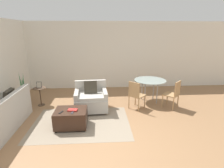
% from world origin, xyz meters
% --- Properties ---
extents(ground_plane, '(20.00, 20.00, 0.00)m').
position_xyz_m(ground_plane, '(0.00, 0.00, 0.00)').
color(ground_plane, '#936B47').
extents(wall_back, '(12.00, 0.06, 2.75)m').
position_xyz_m(wall_back, '(0.00, 4.00, 1.38)').
color(wall_back, white).
rests_on(wall_back, ground_plane).
extents(area_rug, '(2.55, 1.82, 0.01)m').
position_xyz_m(area_rug, '(-0.51, 0.90, 0.00)').
color(area_rug, gray).
rests_on(area_rug, ground_plane).
extents(couch, '(0.84, 2.01, 0.91)m').
position_xyz_m(couch, '(-2.43, 0.68, 0.31)').
color(couch, '#B2ADA3').
rests_on(couch, ground_plane).
extents(armchair, '(1.02, 0.89, 0.92)m').
position_xyz_m(armchair, '(-0.28, 1.70, 0.36)').
color(armchair, '#B2ADA3').
rests_on(armchair, ground_plane).
extents(ottoman, '(0.79, 0.62, 0.46)m').
position_xyz_m(ottoman, '(-0.74, 0.73, 0.25)').
color(ottoman, '#382319').
rests_on(ottoman, ground_plane).
extents(book_stack, '(0.25, 0.17, 0.03)m').
position_xyz_m(book_stack, '(-0.68, 0.70, 0.47)').
color(book_stack, '#B72D28').
rests_on(book_stack, ottoman).
extents(tv_remote_primary, '(0.10, 0.15, 0.01)m').
position_xyz_m(tv_remote_primary, '(-0.95, 0.61, 0.46)').
color(tv_remote_primary, black).
rests_on(tv_remote_primary, ottoman).
extents(tv_remote_secondary, '(0.07, 0.16, 0.01)m').
position_xyz_m(tv_remote_secondary, '(-0.67, 0.59, 0.46)').
color(tv_remote_secondary, '#333338').
rests_on(tv_remote_secondary, ottoman).
extents(potted_plant, '(0.35, 0.35, 1.14)m').
position_xyz_m(potted_plant, '(-2.49, 2.23, 0.28)').
color(potted_plant, brown).
rests_on(potted_plant, ground_plane).
extents(side_table, '(0.41, 0.41, 0.61)m').
position_xyz_m(side_table, '(-1.96, 2.16, 0.42)').
color(side_table, '#4C3828').
rests_on(side_table, ground_plane).
extents(picture_frame, '(0.16, 0.07, 0.20)m').
position_xyz_m(picture_frame, '(-1.96, 2.16, 0.71)').
color(picture_frame, black).
rests_on(picture_frame, side_table).
extents(dining_table, '(1.07, 1.07, 0.78)m').
position_xyz_m(dining_table, '(1.70, 2.28, 0.68)').
color(dining_table, '#8C9E99').
rests_on(dining_table, ground_plane).
extents(dining_chair_near_left, '(0.59, 0.59, 0.90)m').
position_xyz_m(dining_chair_near_left, '(1.10, 1.67, 0.52)').
color(dining_chair_near_left, tan).
rests_on(dining_chair_near_left, ground_plane).
extents(dining_chair_near_right, '(0.59, 0.59, 0.90)m').
position_xyz_m(dining_chair_near_right, '(2.30, 1.67, 0.52)').
color(dining_chair_near_right, tan).
rests_on(dining_chair_near_right, ground_plane).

